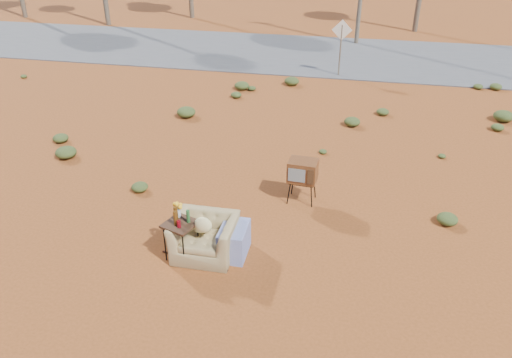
# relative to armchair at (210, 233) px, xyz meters

# --- Properties ---
(ground) EXTENTS (140.00, 140.00, 0.00)m
(ground) POSITION_rel_armchair_xyz_m (0.15, 0.27, -0.49)
(ground) COLOR brown
(ground) RESTS_ON ground
(highway) EXTENTS (140.00, 7.00, 0.04)m
(highway) POSITION_rel_armchair_xyz_m (0.15, 15.27, -0.47)
(highway) COLOR #565659
(highway) RESTS_ON ground
(armchair) EXTENTS (1.42, 0.91, 1.05)m
(armchair) POSITION_rel_armchair_xyz_m (0.00, 0.00, 0.00)
(armchair) COLOR #9B8354
(armchair) RESTS_ON ground
(tv_unit) EXTENTS (0.67, 0.56, 1.03)m
(tv_unit) POSITION_rel_armchair_xyz_m (1.47, 2.37, 0.27)
(tv_unit) COLOR black
(tv_unit) RESTS_ON ground
(side_table) EXTENTS (0.71, 0.71, 1.12)m
(side_table) POSITION_rel_armchair_xyz_m (-0.51, -0.20, 0.34)
(side_table) COLOR #392114
(side_table) RESTS_ON ground
(rusty_bar) EXTENTS (1.42, 0.35, 0.04)m
(rusty_bar) POSITION_rel_armchair_xyz_m (-0.24, -0.31, -0.47)
(rusty_bar) COLOR #462012
(rusty_bar) RESTS_ON ground
(road_sign) EXTENTS (0.78, 0.06, 2.19)m
(road_sign) POSITION_rel_armchair_xyz_m (1.65, 12.27, 1.01)
(road_sign) COLOR brown
(road_sign) RESTS_ON ground
(scrub_patch) EXTENTS (17.49, 8.07, 0.33)m
(scrub_patch) POSITION_rel_armchair_xyz_m (-0.67, 4.68, -0.35)
(scrub_patch) COLOR #404E22
(scrub_patch) RESTS_ON ground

